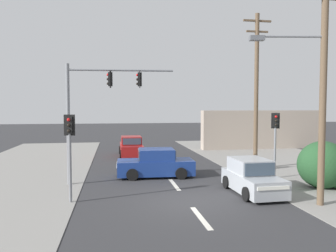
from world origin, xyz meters
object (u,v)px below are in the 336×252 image
(pedestal_signal_left_kerb, at_px, (70,143))
(sedan_crossing_left, at_px, (131,147))
(sedan_oncoming_near, at_px, (156,164))
(traffic_signal_mast, at_px, (95,101))
(hatchback_oncoming_mid, at_px, (252,178))
(utility_pole_midground_right, at_px, (256,88))
(utility_pole_foreground_right, at_px, (320,80))
(pedestal_signal_right_kerb, at_px, (275,134))

(pedestal_signal_left_kerb, bearing_deg, sedan_crossing_left, 76.20)
(sedan_oncoming_near, bearing_deg, traffic_signal_mast, -158.42)
(hatchback_oncoming_mid, bearing_deg, sedan_crossing_left, 110.72)
(utility_pole_midground_right, bearing_deg, sedan_oncoming_near, -168.47)
(utility_pole_foreground_right, distance_m, traffic_signal_mast, 10.17)
(traffic_signal_mast, relative_size, sedan_crossing_left, 1.41)
(sedan_crossing_left, bearing_deg, pedestal_signal_left_kerb, -103.80)
(sedan_crossing_left, height_order, sedan_oncoming_near, same)
(pedestal_signal_left_kerb, distance_m, sedan_oncoming_near, 6.21)
(sedan_crossing_left, bearing_deg, utility_pole_midground_right, -43.35)
(utility_pole_midground_right, height_order, traffic_signal_mast, utility_pole_midground_right)
(hatchback_oncoming_mid, bearing_deg, pedestal_signal_left_kerb, -178.48)
(pedestal_signal_right_kerb, xyz_separation_m, sedan_oncoming_near, (-6.31, 1.51, -1.71))
(traffic_signal_mast, relative_size, pedestal_signal_right_kerb, 1.69)
(traffic_signal_mast, distance_m, sedan_crossing_left, 10.43)
(traffic_signal_mast, bearing_deg, sedan_crossing_left, 76.49)
(pedestal_signal_right_kerb, distance_m, hatchback_oncoming_mid, 4.05)
(traffic_signal_mast, distance_m, hatchback_oncoming_mid, 8.35)
(utility_pole_foreground_right, height_order, pedestal_signal_right_kerb, utility_pole_foreground_right)
(utility_pole_foreground_right, bearing_deg, sedan_oncoming_near, 131.01)
(pedestal_signal_right_kerb, bearing_deg, sedan_crossing_left, 126.38)
(hatchback_oncoming_mid, bearing_deg, traffic_signal_mast, 157.39)
(utility_pole_foreground_right, relative_size, pedestal_signal_right_kerb, 2.55)
(sedan_oncoming_near, distance_m, hatchback_oncoming_mid, 5.67)
(pedestal_signal_left_kerb, relative_size, sedan_oncoming_near, 0.83)
(utility_pole_midground_right, relative_size, pedestal_signal_right_kerb, 2.70)
(utility_pole_midground_right, relative_size, traffic_signal_mast, 1.60)
(traffic_signal_mast, height_order, sedan_oncoming_near, traffic_signal_mast)
(traffic_signal_mast, height_order, pedestal_signal_left_kerb, traffic_signal_mast)
(pedestal_signal_right_kerb, relative_size, sedan_oncoming_near, 0.83)
(utility_pole_foreground_right, distance_m, pedestal_signal_left_kerb, 10.10)
(utility_pole_foreground_right, xyz_separation_m, utility_pole_midground_right, (0.93, 7.70, 0.15))
(traffic_signal_mast, bearing_deg, sedan_oncoming_near, 21.58)
(traffic_signal_mast, bearing_deg, pedestal_signal_left_kerb, -104.69)
(utility_pole_foreground_right, height_order, utility_pole_midground_right, utility_pole_midground_right)
(utility_pole_midground_right, height_order, hatchback_oncoming_mid, utility_pole_midground_right)
(sedan_crossing_left, relative_size, sedan_oncoming_near, 0.99)
(utility_pole_foreground_right, xyz_separation_m, hatchback_oncoming_mid, (-1.74, 2.19, -4.20))
(pedestal_signal_left_kerb, height_order, hatchback_oncoming_mid, pedestal_signal_left_kerb)
(pedestal_signal_right_kerb, bearing_deg, sedan_oncoming_near, 166.57)
(utility_pole_foreground_right, bearing_deg, sedan_crossing_left, 113.76)
(hatchback_oncoming_mid, bearing_deg, utility_pole_foreground_right, -51.56)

